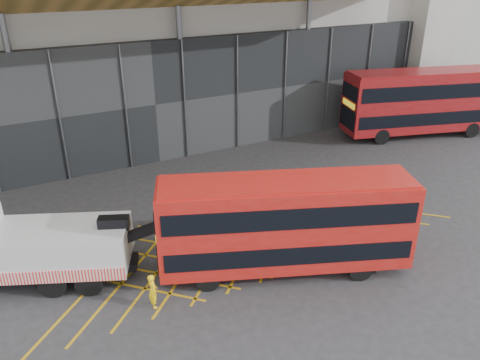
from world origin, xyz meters
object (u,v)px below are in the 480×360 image
recovery_truck (3,246)px  worker (153,291)px  bus_second (425,100)px  bus_towed (285,222)px

recovery_truck → worker: bearing=-18.2°
bus_second → worker: bus_second is taller
bus_towed → worker: (-5.88, 0.36, -1.68)m
bus_second → worker: bearing=-142.6°
worker → bus_towed: bearing=-90.6°
bus_towed → worker: size_ratio=7.25×
recovery_truck → bus_second: (30.02, 5.16, 1.00)m
worker → recovery_truck: bearing=50.8°
bus_towed → bus_second: bus_second is taller
bus_second → recovery_truck: bearing=-153.7°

